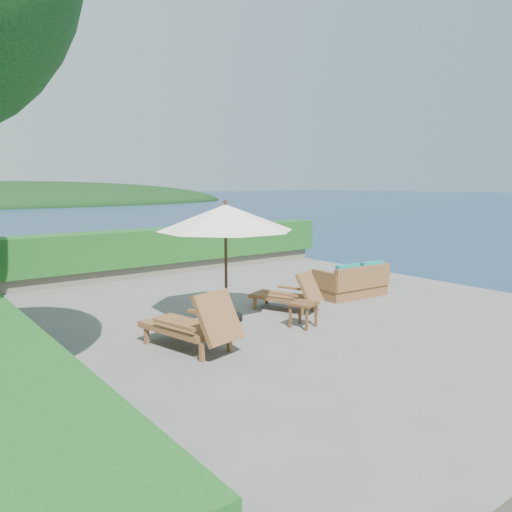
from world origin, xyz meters
TOP-DOWN VIEW (x-y plane):
  - ground at (0.00, 0.00)m, footprint 12.00×12.00m
  - foundation at (0.00, 0.00)m, footprint 12.00×12.00m
  - ocean at (0.00, 0.00)m, footprint 600.00×600.00m
  - offshore_island at (25.00, 140.00)m, footprint 126.00×57.60m
  - planter_wall_far at (0.00, 5.60)m, footprint 12.00×0.60m
  - hedge_far at (0.00, 5.60)m, footprint 12.40×0.90m
  - patio_umbrella at (-0.93, 0.16)m, footprint 3.39×3.39m
  - lounge_left at (-2.34, -0.99)m, footprint 1.11×1.89m
  - lounge_right at (0.54, -0.04)m, footprint 1.13×1.62m
  - side_table at (-0.05, -1.12)m, footprint 0.56×0.56m
  - wicker_loveseat at (2.62, 0.06)m, footprint 1.77×0.99m

SIDE VIEW (x-z plane):
  - offshore_island at x=25.00m, z-range -9.30..3.30m
  - ocean at x=0.00m, z-range -3.00..-3.00m
  - foundation at x=0.00m, z-range -3.05..-0.05m
  - ground at x=0.00m, z-range 0.00..0.00m
  - planter_wall_far at x=0.00m, z-range 0.00..0.36m
  - wicker_loveseat at x=2.62m, z-range -0.09..0.75m
  - lounge_right at x=0.54m, z-range -0.07..0.80m
  - side_table at x=-0.05m, z-range 0.15..0.63m
  - lounge_left at x=-2.34m, z-range -0.08..0.94m
  - hedge_far at x=0.00m, z-range 0.35..1.35m
  - patio_umbrella at x=-0.93m, z-range 0.82..3.20m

